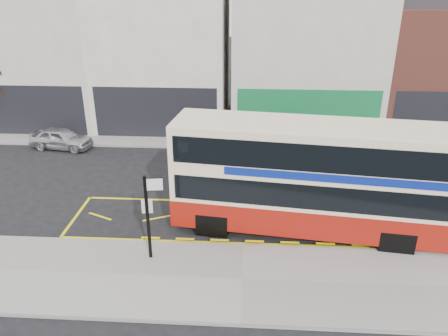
# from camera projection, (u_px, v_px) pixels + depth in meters

# --- Properties ---
(ground) EXTENTS (120.00, 120.00, 0.00)m
(ground) POSITION_uv_depth(u_px,v_px,m) (244.00, 243.00, 16.33)
(ground) COLOR black
(ground) RESTS_ON ground
(pavement) EXTENTS (40.00, 4.00, 0.15)m
(pavement) POSITION_uv_depth(u_px,v_px,m) (242.00, 280.00, 14.20)
(pavement) COLOR #989490
(pavement) RESTS_ON ground
(kerb) EXTENTS (40.00, 0.15, 0.15)m
(kerb) POSITION_uv_depth(u_px,v_px,m) (244.00, 247.00, 15.96)
(kerb) COLOR gray
(kerb) RESTS_ON ground
(far_pavement) EXTENTS (50.00, 3.00, 0.15)m
(far_pavement) POSITION_uv_depth(u_px,v_px,m) (247.00, 140.00, 26.34)
(far_pavement) COLOR #989490
(far_pavement) RESTS_ON ground
(road_markings) EXTENTS (14.00, 3.40, 0.01)m
(road_markings) POSITION_uv_depth(u_px,v_px,m) (244.00, 221.00, 17.79)
(road_markings) COLOR #FFE80D
(road_markings) RESTS_ON ground
(terrace_far_left) EXTENTS (8.00, 8.01, 10.80)m
(terrace_far_left) POSITION_uv_depth(u_px,v_px,m) (45.00, 47.00, 28.81)
(terrace_far_left) COLOR silver
(terrace_far_left) RESTS_ON ground
(terrace_left) EXTENTS (8.00, 8.01, 11.80)m
(terrace_left) POSITION_uv_depth(u_px,v_px,m) (165.00, 40.00, 28.17)
(terrace_left) COLOR white
(terrace_left) RESTS_ON ground
(terrace_green_shop) EXTENTS (9.00, 8.01, 11.30)m
(terrace_green_shop) POSITION_uv_depth(u_px,v_px,m) (305.00, 46.00, 27.77)
(terrace_green_shop) COLOR silver
(terrace_green_shop) RESTS_ON ground
(terrace_right) EXTENTS (9.00, 8.01, 10.30)m
(terrace_right) POSITION_uv_depth(u_px,v_px,m) (448.00, 55.00, 27.46)
(terrace_right) COLOR #96493C
(terrace_right) RESTS_ON ground
(double_decker_bus) EXTENTS (11.10, 3.82, 4.34)m
(double_decker_bus) POSITION_uv_depth(u_px,v_px,m) (320.00, 178.00, 16.20)
(double_decker_bus) COLOR #FFEAC2
(double_decker_bus) RESTS_ON ground
(bus_stop_post) EXTENTS (0.78, 0.16, 3.12)m
(bus_stop_post) POSITION_uv_depth(u_px,v_px,m) (149.00, 210.00, 14.54)
(bus_stop_post) COLOR black
(bus_stop_post) RESTS_ON pavement
(car_silver) EXTENTS (3.74, 1.96, 1.22)m
(car_silver) POSITION_uv_depth(u_px,v_px,m) (61.00, 138.00, 25.02)
(car_silver) COLOR silver
(car_silver) RESTS_ON ground
(car_grey) EXTENTS (4.66, 2.43, 1.46)m
(car_grey) POSITION_uv_depth(u_px,v_px,m) (264.00, 141.00, 24.20)
(car_grey) COLOR #494E51
(car_grey) RESTS_ON ground
(car_white) EXTENTS (4.65, 2.26, 1.30)m
(car_white) POSITION_uv_depth(u_px,v_px,m) (349.00, 144.00, 24.04)
(car_white) COLOR beige
(car_white) RESTS_ON ground
(street_tree_right) EXTENTS (2.19, 2.19, 4.72)m
(street_tree_right) POSITION_uv_depth(u_px,v_px,m) (358.00, 84.00, 25.99)
(street_tree_right) COLOR #332216
(street_tree_right) RESTS_ON ground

